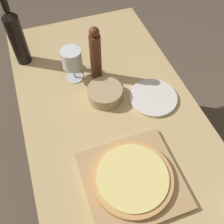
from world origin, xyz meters
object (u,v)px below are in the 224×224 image
at_px(pepper_mill, 96,54).
at_px(wine_glass, 72,60).
at_px(wine_bottle, 16,37).
at_px(pizza, 133,178).
at_px(small_bowl, 105,93).

xyz_separation_m(pepper_mill, wine_glass, (-0.10, 0.02, -0.01)).
bearing_deg(wine_bottle, pizza, -70.13).
height_order(wine_glass, small_bowl, wine_glass).
relative_size(pizza, wine_bottle, 0.83).
distance_m(pizza, small_bowl, 0.40).
bearing_deg(wine_glass, small_bowl, -59.05).
bearing_deg(small_bowl, pepper_mill, 86.82).
distance_m(pizza, wine_bottle, 0.81).
xyz_separation_m(pizza, pepper_mill, (0.04, 0.54, 0.10)).
xyz_separation_m(wine_bottle, wine_glass, (0.20, -0.20, -0.03)).
height_order(pepper_mill, small_bowl, pepper_mill).
bearing_deg(pizza, wine_bottle, 109.87).
height_order(wine_bottle, pepper_mill, wine_bottle).
xyz_separation_m(pizza, wine_bottle, (-0.27, 0.75, 0.11)).
bearing_deg(pepper_mill, pizza, -93.81).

